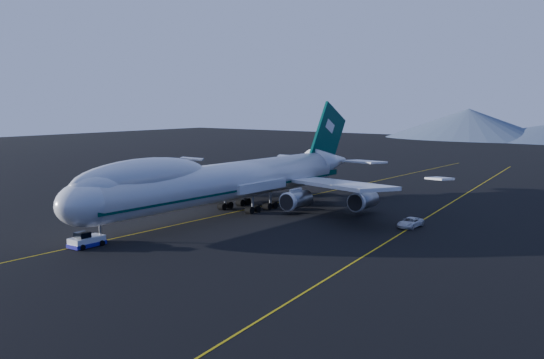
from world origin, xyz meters
The scene contains 6 objects.
ground centered at (0.00, 0.00, 0.00)m, with size 500.00×500.00×0.00m, color black.
taxiway_line_main centered at (0.00, 0.00, 0.01)m, with size 0.25×220.00×0.01m, color #C6A80B.
taxiway_line_side centered at (30.00, 10.00, 0.01)m, with size 0.25×200.00×0.01m, color #C6A80B.
boeing_747 centered at (0.00, 0.03, 5.81)m, with size 59.62×72.43×19.37m.
pushback_tug centered at (1.09, -29.50, 0.66)m, with size 2.86×4.84×2.08m.
service_van centered at (30.05, 8.62, 0.75)m, with size 2.47×5.36×1.49m, color white.
Camera 1 is at (68.97, -77.25, 19.29)m, focal length 40.00 mm.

